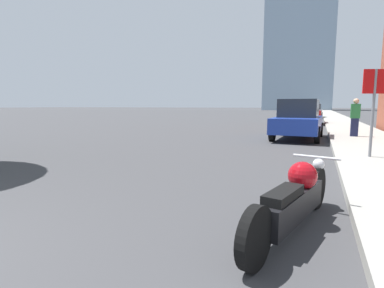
# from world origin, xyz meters

# --- Properties ---
(sidewalk) EXTENTS (2.63, 240.00, 0.15)m
(sidewalk) POSITION_xyz_m (5.64, 40.00, 0.07)
(sidewalk) COLOR gray
(sidewalk) RESTS_ON ground_plane
(distant_tower) EXTENTS (20.39, 20.39, 52.08)m
(distant_tower) POSITION_xyz_m (-2.95, 106.67, 26.04)
(distant_tower) COLOR #8CA5BC
(distant_tower) RESTS_ON ground_plane
(motorcycle) EXTENTS (0.89, 2.56, 0.78)m
(motorcycle) POSITION_xyz_m (3.67, 3.26, 0.38)
(motorcycle) COLOR black
(motorcycle) RESTS_ON ground_plane
(parked_car_blue) EXTENTS (2.04, 4.60, 1.72)m
(parked_car_blue) POSITION_xyz_m (3.06, 13.54, 0.85)
(parked_car_blue) COLOR #1E3899
(parked_car_blue) RESTS_ON ground_plane
(parked_car_red) EXTENTS (1.80, 4.20, 1.74)m
(parked_car_red) POSITION_xyz_m (3.15, 24.94, 0.85)
(parked_car_red) COLOR red
(parked_car_red) RESTS_ON ground_plane
(parked_car_silver) EXTENTS (2.02, 4.22, 1.65)m
(parked_car_silver) POSITION_xyz_m (3.23, 36.72, 0.83)
(parked_car_silver) COLOR #BCBCC1
(parked_car_silver) RESTS_ON ground_plane
(parked_car_yellow) EXTENTS (2.14, 4.36, 1.68)m
(parked_car_yellow) POSITION_xyz_m (2.95, 49.78, 0.84)
(parked_car_yellow) COLOR gold
(parked_car_yellow) RESTS_ON ground_plane
(stop_sign) EXTENTS (0.57, 0.26, 2.20)m
(stop_sign) POSITION_xyz_m (5.13, 8.46, 1.65)
(stop_sign) COLOR slate
(stop_sign) RESTS_ON sidewalk
(pedestrian) EXTENTS (0.36, 0.22, 1.60)m
(pedestrian) POSITION_xyz_m (5.29, 14.08, 0.96)
(pedestrian) COLOR #1E2347
(pedestrian) RESTS_ON sidewalk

